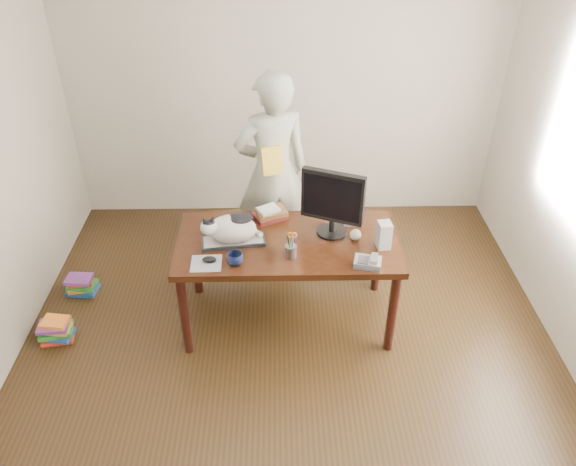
# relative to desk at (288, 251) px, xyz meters

# --- Properties ---
(room) EXTENTS (4.50, 4.50, 4.50)m
(room) POSITION_rel_desk_xyz_m (0.00, -0.68, 0.75)
(room) COLOR black
(room) RESTS_ON ground
(desk) EXTENTS (1.60, 0.80, 0.75)m
(desk) POSITION_rel_desk_xyz_m (0.00, 0.00, 0.00)
(desk) COLOR black
(desk) RESTS_ON ground
(keyboard) EXTENTS (0.47, 0.23, 0.03)m
(keyboard) POSITION_rel_desk_xyz_m (-0.39, -0.10, 0.16)
(keyboard) COLOR black
(keyboard) RESTS_ON desk
(cat) EXTENTS (0.44, 0.27, 0.25)m
(cat) POSITION_rel_desk_xyz_m (-0.41, -0.10, 0.28)
(cat) COLOR silver
(cat) RESTS_ON keyboard
(monitor) EXTENTS (0.44, 0.29, 0.51)m
(monitor) POSITION_rel_desk_xyz_m (0.32, -0.00, 0.44)
(monitor) COLOR black
(monitor) RESTS_ON desk
(pen_cup) EXTENTS (0.09, 0.08, 0.20)m
(pen_cup) POSITION_rel_desk_xyz_m (0.02, -0.27, 0.20)
(pen_cup) COLOR gray
(pen_cup) RESTS_ON desk
(mousepad) EXTENTS (0.21, 0.19, 0.00)m
(mousepad) POSITION_rel_desk_xyz_m (-0.56, -0.34, 0.15)
(mousepad) COLOR #9DA1A8
(mousepad) RESTS_ON desk
(mouse) EXTENTS (0.10, 0.06, 0.04)m
(mouse) POSITION_rel_desk_xyz_m (-0.54, -0.32, 0.17)
(mouse) COLOR black
(mouse) RESTS_ON mousepad
(coffee_mug) EXTENTS (0.14, 0.14, 0.09)m
(coffee_mug) POSITION_rel_desk_xyz_m (-0.36, -0.35, 0.19)
(coffee_mug) COLOR #0C1433
(coffee_mug) RESTS_ON desk
(phone) EXTENTS (0.21, 0.17, 0.08)m
(phone) POSITION_rel_desk_xyz_m (0.54, -0.38, 0.18)
(phone) COLOR slate
(phone) RESTS_ON desk
(speaker) EXTENTS (0.10, 0.11, 0.20)m
(speaker) POSITION_rel_desk_xyz_m (0.67, -0.17, 0.25)
(speaker) COLOR #A7A7A9
(speaker) RESTS_ON desk
(baseball) EXTENTS (0.08, 0.08, 0.08)m
(baseball) POSITION_rel_desk_xyz_m (0.49, -0.08, 0.19)
(baseball) COLOR beige
(baseball) RESTS_ON desk
(book_stack) EXTENTS (0.29, 0.26, 0.09)m
(book_stack) POSITION_rel_desk_xyz_m (-0.13, 0.22, 0.19)
(book_stack) COLOR #4D1614
(book_stack) RESTS_ON desk
(calculator) EXTENTS (0.14, 0.19, 0.06)m
(calculator) POSITION_rel_desk_xyz_m (0.49, 0.18, 0.17)
(calculator) COLOR slate
(calculator) RESTS_ON desk
(person) EXTENTS (0.72, 0.57, 1.72)m
(person) POSITION_rel_desk_xyz_m (-0.11, 0.76, 0.26)
(person) COLOR beige
(person) RESTS_ON ground
(held_book) EXTENTS (0.18, 0.14, 0.23)m
(held_book) POSITION_rel_desk_xyz_m (-0.11, 0.59, 0.45)
(held_book) COLOR gold
(held_book) RESTS_ON person
(book_pile_a) EXTENTS (0.27, 0.22, 0.18)m
(book_pile_a) POSITION_rel_desk_xyz_m (-1.75, -0.28, -0.51)
(book_pile_a) COLOR red
(book_pile_a) RESTS_ON ground
(book_pile_b) EXTENTS (0.26, 0.20, 0.15)m
(book_pile_b) POSITION_rel_desk_xyz_m (-1.72, 0.27, -0.53)
(book_pile_b) COLOR #1B49A2
(book_pile_b) RESTS_ON ground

